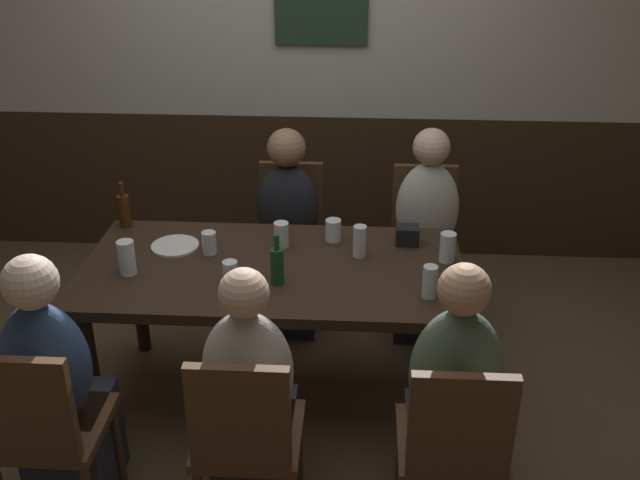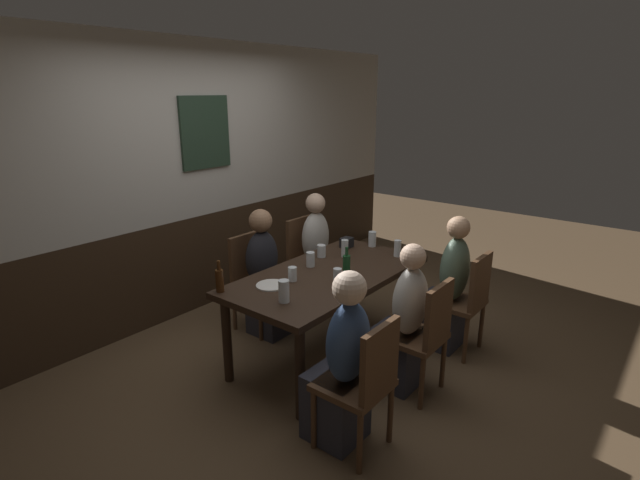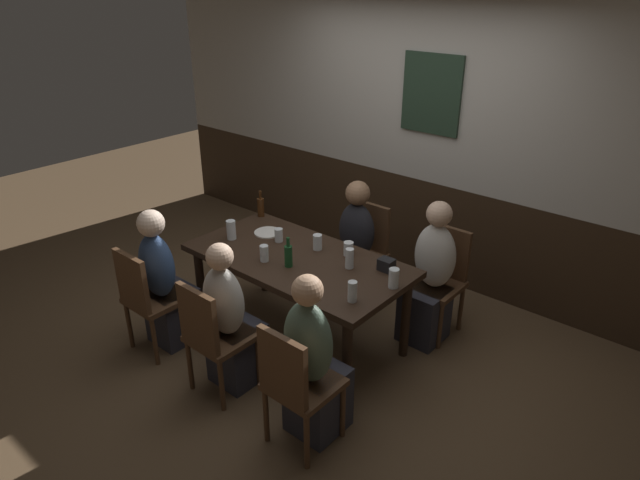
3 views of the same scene
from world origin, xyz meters
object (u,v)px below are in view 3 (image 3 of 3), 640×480
at_px(chair_right_far, 440,275).
at_px(beer_glass_half, 264,254).
at_px(condiment_caddy, 386,265).
at_px(highball_clear, 352,292).
at_px(beer_bottle_brown, 261,206).
at_px(pint_glass_stout, 317,243).
at_px(dining_table, 298,266).
at_px(beer_glass_tall, 349,260).
at_px(chair_mid_near, 213,334).
at_px(person_mid_near, 231,326).
at_px(person_right_near, 313,369).
at_px(person_mid_far, 353,255).
at_px(beer_bottle_green, 288,255).
at_px(tumbler_water, 348,250).
at_px(chair_mid_far, 364,248).
at_px(tumbler_short, 279,236).
at_px(chair_right_near, 295,382).
at_px(pint_glass_amber, 394,279).
at_px(chair_left_near, 147,295).
at_px(person_left_near, 165,288).
at_px(plate_white_large, 268,232).
at_px(pint_glass_pale, 231,231).
at_px(person_right_far, 430,283).

distance_m(chair_right_far, beer_glass_half, 1.43).
bearing_deg(condiment_caddy, highball_clear, -82.02).
bearing_deg(beer_bottle_brown, pint_glass_stout, -12.19).
xyz_separation_m(dining_table, beer_glass_tall, (0.40, 0.12, 0.15)).
distance_m(chair_mid_near, person_mid_near, 0.17).
height_order(person_right_near, beer_glass_half, person_right_near).
bearing_deg(person_mid_far, beer_bottle_green, -86.91).
bearing_deg(chair_right_far, person_mid_near, -116.11).
distance_m(beer_glass_half, tumbler_water, 0.64).
xyz_separation_m(chair_right_far, chair_mid_far, (-0.76, 0.00, 0.00)).
bearing_deg(person_right_near, tumbler_short, 143.02).
distance_m(dining_table, condiment_caddy, 0.69).
bearing_deg(beer_bottle_green, person_mid_near, -94.79).
distance_m(chair_right_near, beer_bottle_green, 1.06).
distance_m(chair_right_near, pint_glass_amber, 1.00).
height_order(chair_right_far, chair_left_near, same).
relative_size(chair_right_far, beer_bottle_green, 3.78).
bearing_deg(tumbler_short, beer_glass_half, -63.84).
xyz_separation_m(beer_bottle_brown, condiment_caddy, (1.41, -0.11, -0.05)).
bearing_deg(pint_glass_amber, person_left_near, -153.16).
relative_size(chair_mid_far, condiment_caddy, 8.00).
distance_m(tumbler_water, highball_clear, 0.67).
height_order(person_mid_near, plate_white_large, person_mid_near).
relative_size(tumbler_water, highball_clear, 0.74).
bearing_deg(beer_glass_tall, beer_bottle_green, -142.58).
relative_size(person_left_near, beer_bottle_green, 4.96).
relative_size(person_left_near, tumbler_short, 10.55).
xyz_separation_m(tumbler_short, plate_white_large, (-0.18, 0.05, -0.04)).
bearing_deg(condiment_caddy, chair_right_far, 77.42).
distance_m(highball_clear, beer_bottle_green, 0.66).
bearing_deg(dining_table, pint_glass_amber, 6.76).
distance_m(dining_table, chair_mid_far, 0.87).
bearing_deg(chair_left_near, condiment_caddy, 38.91).
bearing_deg(beer_bottle_green, tumbler_water, 62.29).
bearing_deg(tumbler_water, chair_left_near, -132.25).
bearing_deg(person_mid_far, pint_glass_pale, -128.13).
height_order(chair_right_far, chair_right_near, same).
bearing_deg(beer_glass_half, dining_table, 54.07).
bearing_deg(plate_white_large, person_left_near, -108.03).
bearing_deg(person_right_far, person_right_near, -90.00).
xyz_separation_m(person_left_near, beer_bottle_green, (0.81, 0.55, 0.34)).
bearing_deg(pint_glass_stout, chair_right_far, 41.84).
bearing_deg(highball_clear, beer_glass_half, 178.30).
xyz_separation_m(tumbler_water, beer_bottle_green, (-0.22, -0.43, 0.04)).
distance_m(tumbler_water, condiment_caddy, 0.36).
bearing_deg(pint_glass_stout, tumbler_water, 17.62).
distance_m(dining_table, pint_glass_amber, 0.82).
xyz_separation_m(chair_left_near, chair_mid_far, (0.76, 1.72, 0.00)).
relative_size(beer_glass_tall, condiment_caddy, 1.39).
height_order(chair_mid_far, highball_clear, highball_clear).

